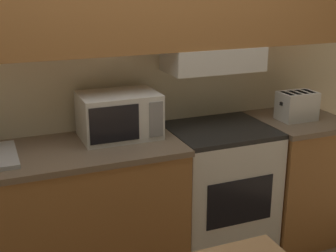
% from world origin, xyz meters
% --- Properties ---
extents(ground_plane, '(16.00, 16.00, 0.00)m').
position_xyz_m(ground_plane, '(0.00, 0.00, 0.00)').
color(ground_plane, '#7F664C').
extents(wall_back, '(5.31, 0.38, 2.55)m').
position_xyz_m(wall_back, '(0.01, -0.06, 1.49)').
color(wall_back, beige).
rests_on(wall_back, ground_plane).
extents(lower_counter_main, '(1.66, 0.64, 0.92)m').
position_xyz_m(lower_counter_main, '(-0.64, -0.31, 0.46)').
color(lower_counter_main, '#A36B38').
rests_on(lower_counter_main, ground_plane).
extents(lower_counter_right_stub, '(0.59, 0.64, 0.92)m').
position_xyz_m(lower_counter_right_stub, '(1.17, -0.31, 0.46)').
color(lower_counter_right_stub, '#A36B38').
rests_on(lower_counter_right_stub, ground_plane).
extents(stove_range, '(0.67, 0.60, 0.92)m').
position_xyz_m(stove_range, '(0.53, -0.30, 0.46)').
color(stove_range, silver).
rests_on(stove_range, ground_plane).
extents(microwave, '(0.48, 0.35, 0.28)m').
position_xyz_m(microwave, '(-0.14, -0.21, 1.06)').
color(microwave, silver).
rests_on(microwave, lower_counter_main).
extents(toaster, '(0.27, 0.18, 0.20)m').
position_xyz_m(toaster, '(1.12, -0.33, 1.02)').
color(toaster, silver).
rests_on(toaster, lower_counter_right_stub).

